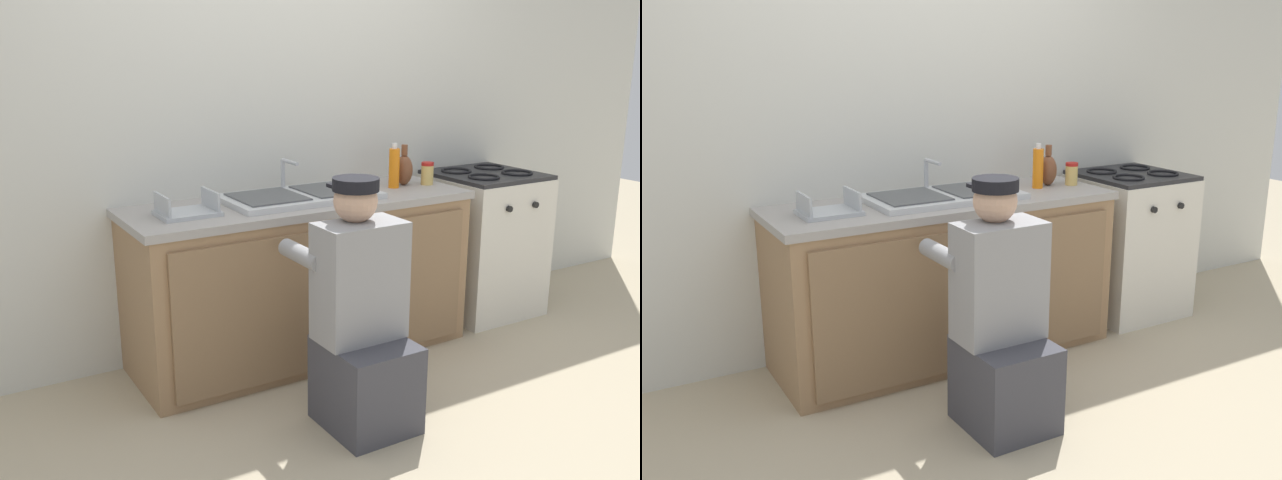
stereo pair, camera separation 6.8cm
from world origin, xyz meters
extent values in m
plane|color=tan|center=(0.00, 0.00, 0.00)|extent=(12.00, 12.00, 0.00)
cube|color=silver|center=(0.00, 0.65, 1.25)|extent=(6.00, 0.10, 2.50)
cube|color=#997551|center=(0.00, 0.30, 0.41)|extent=(1.81, 0.60, 0.82)
cube|color=#866747|center=(-0.43, -0.01, 0.41)|extent=(0.80, 0.02, 0.72)
cube|color=#866747|center=(0.43, -0.01, 0.41)|extent=(0.80, 0.02, 0.72)
cube|color=#9E9993|center=(0.00, 0.30, 0.84)|extent=(1.85, 0.62, 0.04)
cube|color=silver|center=(0.00, 0.30, 0.88)|extent=(0.80, 0.44, 0.03)
cube|color=#4C4F51|center=(-0.19, 0.30, 0.90)|extent=(0.33, 0.35, 0.01)
cube|color=#4C4F51|center=(0.19, 0.30, 0.90)|extent=(0.33, 0.35, 0.01)
cylinder|color=#B7BABF|center=(0.00, 0.49, 0.95)|extent=(0.02, 0.02, 0.18)
cylinder|color=#B7BABF|center=(0.00, 0.41, 1.04)|extent=(0.02, 0.16, 0.02)
cube|color=silver|center=(1.30, 0.30, 0.43)|extent=(0.60, 0.60, 0.86)
cube|color=#262628|center=(1.30, 0.30, 0.87)|extent=(0.59, 0.59, 0.02)
torus|color=black|center=(1.17, 0.18, 0.89)|extent=(0.19, 0.19, 0.02)
torus|color=black|center=(1.44, 0.18, 0.89)|extent=(0.19, 0.19, 0.02)
torus|color=black|center=(1.17, 0.42, 0.89)|extent=(0.19, 0.19, 0.02)
torus|color=black|center=(1.44, 0.42, 0.89)|extent=(0.19, 0.19, 0.02)
cylinder|color=black|center=(1.20, -0.01, 0.73)|extent=(0.04, 0.02, 0.04)
cylinder|color=black|center=(1.41, -0.01, 0.73)|extent=(0.04, 0.02, 0.04)
cube|color=#3F3F47|center=(-0.14, -0.52, 0.20)|extent=(0.36, 0.40, 0.40)
cube|color=gray|center=(-0.14, -0.46, 0.66)|extent=(0.38, 0.22, 0.52)
sphere|color=tan|center=(-0.14, -0.42, 1.01)|extent=(0.19, 0.19, 0.19)
cylinder|color=black|center=(-0.14, -0.42, 1.08)|extent=(0.20, 0.20, 0.06)
cube|color=black|center=(-0.14, -0.33, 1.06)|extent=(0.13, 0.09, 0.02)
cylinder|color=gray|center=(-0.31, -0.26, 0.75)|extent=(0.08, 0.30, 0.08)
cylinder|color=gray|center=(0.03, -0.26, 0.75)|extent=(0.08, 0.30, 0.08)
cube|color=#B2B7BC|center=(-0.63, 0.26, 0.87)|extent=(0.28, 0.22, 0.02)
cube|color=#B2B7BC|center=(-0.75, 0.26, 0.92)|extent=(0.01, 0.21, 0.10)
cube|color=#B2B7BC|center=(-0.51, 0.26, 0.92)|extent=(0.01, 0.21, 0.10)
ellipsoid|color=brown|center=(0.70, 0.34, 0.95)|extent=(0.10, 0.10, 0.17)
cylinder|color=brown|center=(0.70, 0.34, 1.06)|extent=(0.04, 0.04, 0.06)
cylinder|color=#DBB760|center=(0.82, 0.28, 0.92)|extent=(0.07, 0.07, 0.11)
cylinder|color=#B21E19|center=(0.82, 0.28, 0.98)|extent=(0.07, 0.07, 0.02)
cylinder|color=orange|center=(0.60, 0.30, 0.97)|extent=(0.06, 0.06, 0.22)
cylinder|color=white|center=(0.60, 0.30, 1.10)|extent=(0.03, 0.03, 0.03)
camera|label=1|loc=(-1.77, -2.86, 1.65)|focal=40.00mm
camera|label=2|loc=(-1.71, -2.90, 1.65)|focal=40.00mm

